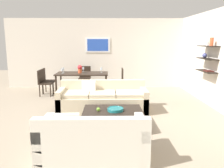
{
  "coord_description": "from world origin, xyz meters",
  "views": [
    {
      "loc": [
        0.08,
        -5.63,
        1.85
      ],
      "look_at": [
        0.18,
        0.2,
        0.75
      ],
      "focal_mm": 36.93,
      "sensor_mm": 36.0,
      "label": 1
    }
  ],
  "objects_px": {
    "coffee_table": "(113,119)",
    "wine_glass_right_far": "(101,69)",
    "dining_table": "(82,75)",
    "wine_glass_left_far": "(63,69)",
    "dining_chair_right_far": "(119,79)",
    "wine_glass_head": "(83,68)",
    "dining_chair_left_near": "(43,81)",
    "centerpiece_vase": "(80,69)",
    "sofa_beige": "(103,100)",
    "decorative_bowl": "(115,109)",
    "loveseat_white": "(93,140)",
    "dining_chair_head": "(85,76)",
    "wine_glass_left_near": "(62,70)",
    "dining_chair_left_far": "(47,79)",
    "apple_on_coffee_table": "(98,109)"
  },
  "relations": [
    {
      "from": "coffee_table",
      "to": "wine_glass_head",
      "type": "distance_m",
      "value": 3.77
    },
    {
      "from": "loveseat_white",
      "to": "wine_glass_right_far",
      "type": "distance_m",
      "value": 4.63
    },
    {
      "from": "coffee_table",
      "to": "wine_glass_right_far",
      "type": "xyz_separation_m",
      "value": [
        -0.33,
        3.29,
        0.68
      ]
    },
    {
      "from": "dining_table",
      "to": "wine_glass_right_far",
      "type": "relative_size",
      "value": 10.05
    },
    {
      "from": "sofa_beige",
      "to": "decorative_bowl",
      "type": "distance_m",
      "value": 1.3
    },
    {
      "from": "loveseat_white",
      "to": "dining_chair_left_near",
      "type": "distance_m",
      "value": 4.7
    },
    {
      "from": "centerpiece_vase",
      "to": "decorative_bowl",
      "type": "bearing_deg",
      "value": -70.58
    },
    {
      "from": "dining_chair_left_near",
      "to": "wine_glass_left_near",
      "type": "distance_m",
      "value": 0.73
    },
    {
      "from": "loveseat_white",
      "to": "dining_chair_left_far",
      "type": "xyz_separation_m",
      "value": [
        -1.95,
        4.69,
        0.21
      ]
    },
    {
      "from": "loveseat_white",
      "to": "wine_glass_right_far",
      "type": "bearing_deg",
      "value": 89.89
    },
    {
      "from": "coffee_table",
      "to": "wine_glass_left_far",
      "type": "distance_m",
      "value": 3.75
    },
    {
      "from": "wine_glass_left_far",
      "to": "centerpiece_vase",
      "type": "distance_m",
      "value": 0.6
    },
    {
      "from": "dining_table",
      "to": "wine_glass_right_far",
      "type": "bearing_deg",
      "value": 9.62
    },
    {
      "from": "dining_chair_left_near",
      "to": "centerpiece_vase",
      "type": "relative_size",
      "value": 3.17
    },
    {
      "from": "decorative_bowl",
      "to": "dining_table",
      "type": "relative_size",
      "value": 0.19
    },
    {
      "from": "dining_chair_left_far",
      "to": "wine_glass_right_far",
      "type": "bearing_deg",
      "value": -2.69
    },
    {
      "from": "dining_table",
      "to": "apple_on_coffee_table",
      "type": "bearing_deg",
      "value": -77.93
    },
    {
      "from": "loveseat_white",
      "to": "apple_on_coffee_table",
      "type": "distance_m",
      "value": 1.26
    },
    {
      "from": "dining_chair_left_near",
      "to": "wine_glass_head",
      "type": "distance_m",
      "value": 1.47
    },
    {
      "from": "coffee_table",
      "to": "apple_on_coffee_table",
      "type": "distance_m",
      "value": 0.39
    },
    {
      "from": "decorative_bowl",
      "to": "dining_table",
      "type": "height_order",
      "value": "dining_table"
    },
    {
      "from": "decorative_bowl",
      "to": "coffee_table",
      "type": "bearing_deg",
      "value": 151.93
    },
    {
      "from": "apple_on_coffee_table",
      "to": "wine_glass_left_far",
      "type": "distance_m",
      "value": 3.63
    },
    {
      "from": "sofa_beige",
      "to": "dining_chair_left_far",
      "type": "xyz_separation_m",
      "value": [
        -2.04,
        2.16,
        0.21
      ]
    },
    {
      "from": "wine_glass_left_near",
      "to": "wine_glass_right_far",
      "type": "height_order",
      "value": "wine_glass_right_far"
    },
    {
      "from": "coffee_table",
      "to": "dining_chair_left_far",
      "type": "height_order",
      "value": "dining_chair_left_far"
    },
    {
      "from": "wine_glass_left_far",
      "to": "centerpiece_vase",
      "type": "height_order",
      "value": "centerpiece_vase"
    },
    {
      "from": "wine_glass_head",
      "to": "wine_glass_left_far",
      "type": "xyz_separation_m",
      "value": [
        -0.66,
        -0.28,
        0.01
      ]
    },
    {
      "from": "centerpiece_vase",
      "to": "wine_glass_head",
      "type": "bearing_deg",
      "value": 78.63
    },
    {
      "from": "decorative_bowl",
      "to": "centerpiece_vase",
      "type": "bearing_deg",
      "value": 109.42
    },
    {
      "from": "centerpiece_vase",
      "to": "loveseat_white",
      "type": "bearing_deg",
      "value": -80.69
    },
    {
      "from": "loveseat_white",
      "to": "wine_glass_head",
      "type": "xyz_separation_m",
      "value": [
        -0.66,
        4.88,
        0.57
      ]
    },
    {
      "from": "dining_chair_head",
      "to": "wine_glass_left_near",
      "type": "bearing_deg",
      "value": -124.29
    },
    {
      "from": "dining_chair_right_far",
      "to": "wine_glass_head",
      "type": "bearing_deg",
      "value": 171.64
    },
    {
      "from": "wine_glass_left_far",
      "to": "wine_glass_right_far",
      "type": "xyz_separation_m",
      "value": [
        1.33,
        -0.0,
        0.0
      ]
    },
    {
      "from": "dining_chair_right_far",
      "to": "wine_glass_head",
      "type": "xyz_separation_m",
      "value": [
        -1.29,
        0.19,
        0.35
      ]
    },
    {
      "from": "apple_on_coffee_table",
      "to": "wine_glass_head",
      "type": "distance_m",
      "value": 3.72
    },
    {
      "from": "dining_chair_left_near",
      "to": "wine_glass_right_far",
      "type": "bearing_deg",
      "value": 9.2
    },
    {
      "from": "sofa_beige",
      "to": "dining_chair_left_near",
      "type": "height_order",
      "value": "dining_chair_left_near"
    },
    {
      "from": "wine_glass_left_near",
      "to": "dining_chair_head",
      "type": "bearing_deg",
      "value": 55.71
    },
    {
      "from": "loveseat_white",
      "to": "dining_chair_right_far",
      "type": "distance_m",
      "value": 4.73
    },
    {
      "from": "dining_chair_left_near",
      "to": "wine_glass_left_far",
      "type": "distance_m",
      "value": 0.79
    },
    {
      "from": "coffee_table",
      "to": "wine_glass_right_far",
      "type": "height_order",
      "value": "wine_glass_right_far"
    },
    {
      "from": "sofa_beige",
      "to": "wine_glass_left_far",
      "type": "xyz_separation_m",
      "value": [
        -1.41,
        2.06,
        0.58
      ]
    },
    {
      "from": "dining_table",
      "to": "wine_glass_left_far",
      "type": "xyz_separation_m",
      "value": [
        -0.66,
        0.11,
        0.19
      ]
    },
    {
      "from": "wine_glass_right_far",
      "to": "sofa_beige",
      "type": "bearing_deg",
      "value": -87.67
    },
    {
      "from": "wine_glass_left_near",
      "to": "wine_glass_left_far",
      "type": "height_order",
      "value": "wine_glass_left_far"
    },
    {
      "from": "loveseat_white",
      "to": "wine_glass_left_near",
      "type": "height_order",
      "value": "wine_glass_left_near"
    },
    {
      "from": "sofa_beige",
      "to": "wine_glass_head",
      "type": "xyz_separation_m",
      "value": [
        -0.75,
        2.35,
        0.57
      ]
    },
    {
      "from": "dining_chair_right_far",
      "to": "coffee_table",
      "type": "bearing_deg",
      "value": -95.0
    }
  ]
}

